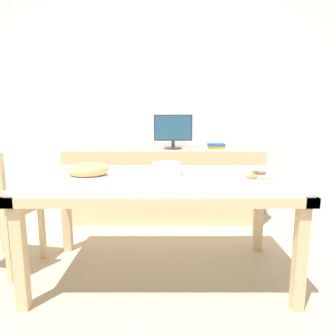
{
  "coord_description": "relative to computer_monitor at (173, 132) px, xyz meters",
  "views": [
    {
      "loc": [
        0.05,
        -2.11,
        1.18
      ],
      "look_at": [
        0.05,
        -0.02,
        0.82
      ],
      "focal_mm": 32.0,
      "sensor_mm": 36.0,
      "label": 1
    }
  ],
  "objects": [
    {
      "name": "ground_plane",
      "position": [
        -0.1,
        -1.22,
        -1.01
      ],
      "size": [
        12.0,
        12.0,
        0.0
      ],
      "primitive_type": "plane",
      "color": "tan"
    },
    {
      "name": "computer_monitor",
      "position": [
        0.0,
        0.0,
        0.0
      ],
      "size": [
        0.42,
        0.2,
        0.38
      ],
      "color": "#262628",
      "rests_on": "sideboard"
    },
    {
      "name": "plate_stack",
      "position": [
        -0.07,
        -1.19,
        -0.21
      ],
      "size": [
        0.21,
        0.21,
        0.09
      ],
      "color": "silver",
      "rests_on": "dining_table"
    },
    {
      "name": "book_stack",
      "position": [
        0.48,
        0.0,
        -0.16
      ],
      "size": [
        0.2,
        0.18,
        0.06
      ],
      "color": "#B29933",
      "rests_on": "sideboard"
    },
    {
      "name": "sideboard",
      "position": [
        -0.1,
        0.0,
        -0.6
      ],
      "size": [
        2.17,
        0.44,
        0.82
      ],
      "color": "#D1B284",
      "rests_on": "ground"
    },
    {
      "name": "wall_back",
      "position": [
        -0.1,
        0.3,
        0.29
      ],
      "size": [
        8.0,
        0.1,
        2.6
      ],
      "primitive_type": "cube",
      "color": "silver",
      "rests_on": "ground"
    },
    {
      "name": "pastry_platter",
      "position": [
        0.57,
        -1.32,
        -0.24
      ],
      "size": [
        0.36,
        0.36,
        0.04
      ],
      "color": "silver",
      "rests_on": "dining_table"
    },
    {
      "name": "tealight_near_cakes",
      "position": [
        0.23,
        -1.15,
        -0.24
      ],
      "size": [
        0.04,
        0.04,
        0.04
      ],
      "color": "silver",
      "rests_on": "dining_table"
    },
    {
      "name": "tealight_right_edge",
      "position": [
        0.06,
        -1.0,
        -0.24
      ],
      "size": [
        0.04,
        0.04,
        0.04
      ],
      "color": "silver",
      "rests_on": "dining_table"
    },
    {
      "name": "cake_chocolate_round",
      "position": [
        -0.62,
        -1.24,
        -0.21
      ],
      "size": [
        0.28,
        0.28,
        0.09
      ],
      "color": "silver",
      "rests_on": "dining_table"
    },
    {
      "name": "tealight_centre",
      "position": [
        0.22,
        -1.52,
        -0.24
      ],
      "size": [
        0.04,
        0.04,
        0.04
      ],
      "color": "silver",
      "rests_on": "dining_table"
    },
    {
      "name": "dining_table",
      "position": [
        -0.1,
        -1.22,
        -0.34
      ],
      "size": [
        1.82,
        0.96,
        0.76
      ],
      "color": "silver",
      "rests_on": "ground"
    },
    {
      "name": "tealight_left_edge",
      "position": [
        0.58,
        -1.61,
        -0.24
      ],
      "size": [
        0.04,
        0.04,
        0.04
      ],
      "color": "silver",
      "rests_on": "dining_table"
    },
    {
      "name": "tealight_near_front",
      "position": [
        -0.52,
        -1.59,
        -0.24
      ],
      "size": [
        0.04,
        0.04,
        0.04
      ],
      "color": "silver",
      "rests_on": "dining_table"
    }
  ]
}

